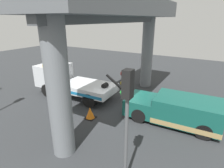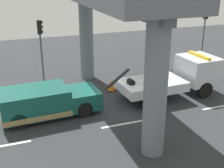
{
  "view_description": "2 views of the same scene",
  "coord_description": "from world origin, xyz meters",
  "px_view_note": "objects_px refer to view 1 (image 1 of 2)",
  "views": [
    {
      "loc": [
        -5.2,
        9.81,
        5.67
      ],
      "look_at": [
        0.9,
        -0.48,
        1.39
      ],
      "focal_mm": 29.19,
      "sensor_mm": 36.0,
      "label": 1
    },
    {
      "loc": [
        -5.33,
        -14.79,
        7.36
      ],
      "look_at": [
        0.07,
        -0.21,
        1.39
      ],
      "focal_mm": 47.91,
      "sensor_mm": 36.0,
      "label": 2
    }
  ],
  "objects_px": {
    "traffic_light_near": "(127,105)",
    "traffic_cone_orange": "(90,113)",
    "tow_truck_white": "(68,80)",
    "towed_van_green": "(176,110)"
  },
  "relations": [
    {
      "from": "towed_van_green",
      "to": "tow_truck_white",
      "type": "bearing_deg",
      "value": 0.3
    },
    {
      "from": "traffic_light_near",
      "to": "tow_truck_white",
      "type": "bearing_deg",
      "value": -34.23
    },
    {
      "from": "towed_van_green",
      "to": "traffic_cone_orange",
      "type": "bearing_deg",
      "value": 25.29
    },
    {
      "from": "tow_truck_white",
      "to": "towed_van_green",
      "type": "height_order",
      "value": "tow_truck_white"
    },
    {
      "from": "towed_van_green",
      "to": "traffic_light_near",
      "type": "height_order",
      "value": "traffic_light_near"
    },
    {
      "from": "traffic_light_near",
      "to": "traffic_cone_orange",
      "type": "bearing_deg",
      "value": -38.23
    },
    {
      "from": "traffic_light_near",
      "to": "traffic_cone_orange",
      "type": "height_order",
      "value": "traffic_light_near"
    },
    {
      "from": "traffic_light_near",
      "to": "traffic_cone_orange",
      "type": "xyz_separation_m",
      "value": [
        3.87,
        -3.05,
        -2.79
      ]
    },
    {
      "from": "towed_van_green",
      "to": "traffic_cone_orange",
      "type": "xyz_separation_m",
      "value": [
        4.51,
        2.13,
        -0.44
      ]
    },
    {
      "from": "traffic_light_near",
      "to": "traffic_cone_orange",
      "type": "distance_m",
      "value": 5.66
    }
  ]
}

